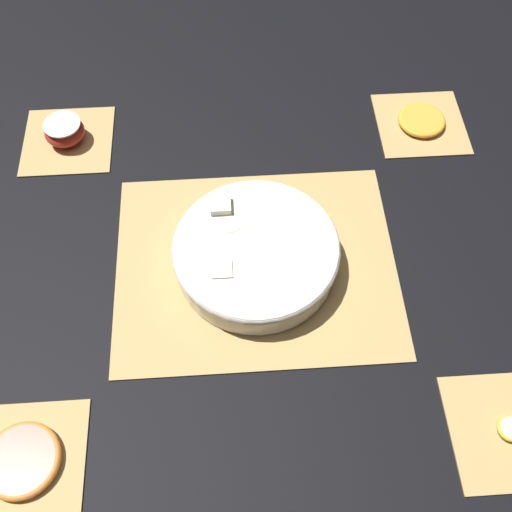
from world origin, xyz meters
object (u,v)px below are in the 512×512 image
banana_coin_single (511,429)px  grapefruit_slice (22,460)px  fruit_salad_bowl (256,252)px  apple_half (64,131)px  orange_slice_whole (422,120)px

banana_coin_single → grapefruit_slice: 0.63m
fruit_salad_bowl → apple_half: bearing=-41.2°
apple_half → banana_coin_single: (-0.63, 0.55, -0.02)m
apple_half → orange_slice_whole: apple_half is taller
fruit_salad_bowl → grapefruit_slice: 0.42m
fruit_salad_bowl → orange_slice_whole: bearing=-138.9°
fruit_salad_bowl → banana_coin_single: 0.42m
banana_coin_single → orange_slice_whole: bearing=-90.0°
fruit_salad_bowl → apple_half: fruit_salad_bowl is taller
banana_coin_single → grapefruit_slice: grapefruit_slice is taller
fruit_salad_bowl → orange_slice_whole: fruit_salad_bowl is taller
apple_half → orange_slice_whole: (-0.63, 0.00, -0.01)m
apple_half → banana_coin_single: 0.84m
orange_slice_whole → banana_coin_single: (0.00, 0.55, -0.00)m
grapefruit_slice → banana_coin_single: bearing=180.0°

